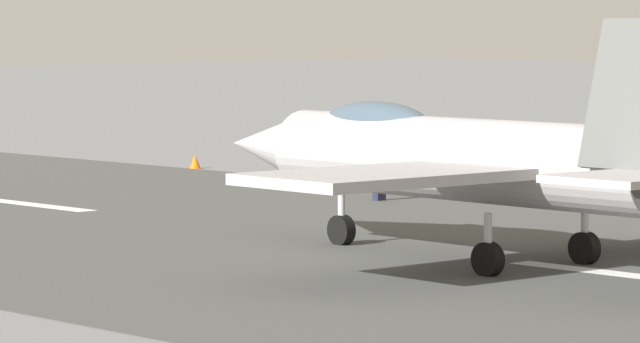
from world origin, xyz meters
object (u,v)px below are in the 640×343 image
crew_person (379,176)px  marker_cone_far (195,161)px  fighter_jet (479,158)px  marker_cone_mid (614,195)px

crew_person → marker_cone_far: crew_person is taller
marker_cone_far → fighter_jet: bearing=153.0°
fighter_jet → crew_person: fighter_jet is taller
crew_person → marker_cone_far: 15.28m
fighter_jet → marker_cone_far: size_ratio=30.73×
crew_person → marker_cone_mid: 7.30m
crew_person → marker_cone_mid: (-5.72, -4.50, -0.52)m
fighter_jet → marker_cone_mid: (7.05, -13.95, -2.17)m
marker_cone_mid → marker_cone_far: (20.31, 0.00, 0.00)m
crew_person → marker_cone_far: bearing=-17.1°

